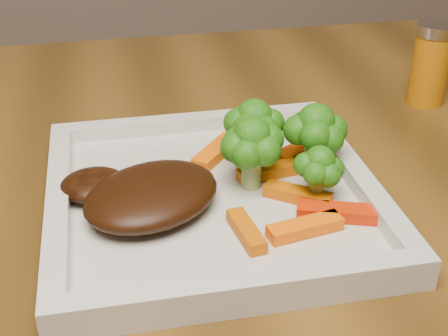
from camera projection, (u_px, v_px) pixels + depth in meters
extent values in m
cube|color=silver|center=(212.00, 201.00, 0.53)|extent=(0.27, 0.27, 0.01)
ellipsoid|color=black|center=(152.00, 195.00, 0.50)|extent=(0.15, 0.14, 0.03)
cube|color=#F66404|center=(305.00, 227.00, 0.47)|extent=(0.06, 0.03, 0.01)
cube|color=red|center=(338.00, 212.00, 0.49)|extent=(0.07, 0.04, 0.01)
cube|color=#C95803|center=(246.00, 231.00, 0.47)|extent=(0.02, 0.05, 0.01)
cube|color=#CF4803|center=(303.00, 149.00, 0.58)|extent=(0.06, 0.05, 0.01)
cube|color=#F66704|center=(216.00, 151.00, 0.58)|extent=(0.05, 0.06, 0.01)
cube|color=#CB5B03|center=(298.00, 195.00, 0.51)|extent=(0.05, 0.05, 0.01)
cube|color=#D65D03|center=(268.00, 171.00, 0.55)|extent=(0.06, 0.02, 0.01)
cylinder|color=#B6680A|center=(431.00, 64.00, 0.69)|extent=(0.04, 0.04, 0.09)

